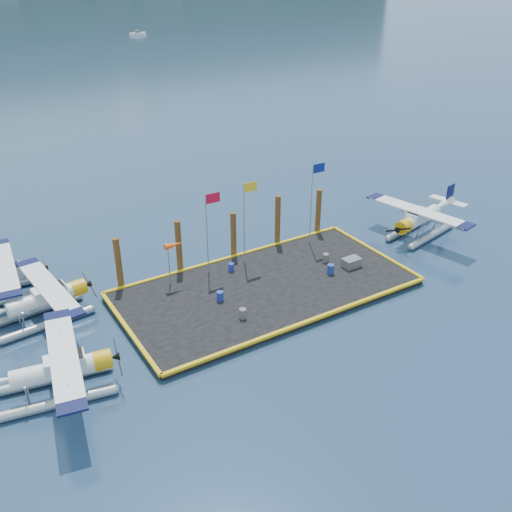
{
  "coord_description": "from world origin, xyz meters",
  "views": [
    {
      "loc": [
        -18.37,
        -28.47,
        20.7
      ],
      "look_at": [
        0.41,
        2.0,
        1.74
      ],
      "focal_mm": 40.0,
      "sensor_mm": 36.0,
      "label": 1
    }
  ],
  "objects": [
    {
      "name": "seaplane_c",
      "position": [
        -15.62,
        8.71,
        1.36
      ],
      "size": [
        7.98,
        8.8,
        3.12
      ],
      "rotation": [
        0.0,
        0.0,
        -1.66
      ],
      "color": "#92999F",
      "rests_on": "ground"
    },
    {
      "name": "piling_3",
      "position": [
        4.5,
        5.4,
        2.15
      ],
      "size": [
        0.44,
        0.44,
        4.3
      ],
      "primitive_type": "cylinder",
      "color": "#472C14",
      "rests_on": "ground"
    },
    {
      "name": "crate",
      "position": [
        6.86,
        -0.9,
        0.73
      ],
      "size": [
        1.31,
        0.87,
        0.66
      ],
      "primitive_type": "cube",
      "color": "#4F4F54",
      "rests_on": "dock"
    },
    {
      "name": "piling_2",
      "position": [
        0.5,
        5.4,
        1.9
      ],
      "size": [
        0.44,
        0.44,
        3.8
      ],
      "primitive_type": "cylinder",
      "color": "#472C14",
      "rests_on": "ground"
    },
    {
      "name": "dock_bumpers",
      "position": [
        0.0,
        0.0,
        0.49
      ],
      "size": [
        20.25,
        10.25,
        0.18
      ],
      "primitive_type": null,
      "color": "#C4980B",
      "rests_on": "dock"
    },
    {
      "name": "drum_3",
      "position": [
        -3.36,
        -2.51,
        0.72
      ],
      "size": [
        0.46,
        0.46,
        0.65
      ],
      "primitive_type": "cylinder",
      "color": "#4F4F54",
      "rests_on": "dock"
    },
    {
      "name": "piling_0",
      "position": [
        -8.5,
        5.4,
        2.0
      ],
      "size": [
        0.44,
        0.44,
        4.0
      ],
      "primitive_type": "cylinder",
      "color": "#472C14",
      "rests_on": "ground"
    },
    {
      "name": "piling_4",
      "position": [
        8.5,
        5.4,
        2.0
      ],
      "size": [
        0.44,
        0.44,
        4.0
      ],
      "primitive_type": "cylinder",
      "color": "#472C14",
      "rests_on": "ground"
    },
    {
      "name": "flagpole_blue",
      "position": [
        6.7,
        3.8,
        4.69
      ],
      "size": [
        1.14,
        0.08,
        6.5
      ],
      "color": "#96979E",
      "rests_on": "dock"
    },
    {
      "name": "seaplane_b",
      "position": [
        -13.74,
        4.46,
        1.35
      ],
      "size": [
        7.96,
        8.78,
        3.11
      ],
      "rotation": [
        0.0,
        0.0,
        -1.47
      ],
      "color": "#92999F",
      "rests_on": "ground"
    },
    {
      "name": "drum_0",
      "position": [
        -3.58,
        0.07,
        0.72
      ],
      "size": [
        0.46,
        0.46,
        0.65
      ],
      "primitive_type": "cylinder",
      "color": "navy",
      "rests_on": "dock"
    },
    {
      "name": "windsock",
      "position": [
        -5.03,
        3.8,
        3.23
      ],
      "size": [
        1.4,
        0.44,
        3.12
      ],
      "color": "#96979E",
      "rests_on": "dock"
    },
    {
      "name": "flagpole_yellow",
      "position": [
        0.7,
        3.8,
        4.51
      ],
      "size": [
        1.14,
        0.08,
        6.2
      ],
      "color": "#96979E",
      "rests_on": "dock"
    },
    {
      "name": "drum_4",
      "position": [
        5.7,
        0.67,
        0.72
      ],
      "size": [
        0.45,
        0.45,
        0.64
      ],
      "primitive_type": "cylinder",
      "color": "#4F4F54",
      "rests_on": "dock"
    },
    {
      "name": "drum_5",
      "position": [
        -0.98,
        3.18,
        0.69
      ],
      "size": [
        0.41,
        0.41,
        0.58
      ],
      "primitive_type": "cylinder",
      "color": "navy",
      "rests_on": "dock"
    },
    {
      "name": "seaplane_a",
      "position": [
        -14.84,
        -3.12,
        1.39
      ],
      "size": [
        8.27,
        9.05,
        3.2
      ],
      "rotation": [
        0.0,
        0.0,
        -1.74
      ],
      "color": "#92999F",
      "rests_on": "ground"
    },
    {
      "name": "flagpole_red",
      "position": [
        -2.29,
        3.8,
        4.4
      ],
      "size": [
        1.14,
        0.08,
        6.0
      ],
      "color": "#96979E",
      "rests_on": "dock"
    },
    {
      "name": "drum_2",
      "position": [
        4.91,
        -0.91,
        0.75
      ],
      "size": [
        0.49,
        0.49,
        0.69
      ],
      "primitive_type": "cylinder",
      "color": "navy",
      "rests_on": "dock"
    },
    {
      "name": "seaplane_d",
      "position": [
        15.41,
        0.8,
        1.43
      ],
      "size": [
        8.55,
        9.29,
        3.29
      ],
      "rotation": [
        0.0,
        0.0,
        1.79
      ],
      "color": "#92999F",
      "rests_on": "ground"
    },
    {
      "name": "piling_1",
      "position": [
        -4.0,
        5.4,
        2.1
      ],
      "size": [
        0.44,
        0.44,
        4.2
      ],
      "primitive_type": "cylinder",
      "color": "#472C14",
      "rests_on": "ground"
    },
    {
      "name": "dock",
      "position": [
        0.0,
        0.0,
        0.2
      ],
      "size": [
        20.0,
        10.0,
        0.4
      ],
      "primitive_type": "cube",
      "color": "black",
      "rests_on": "ground"
    },
    {
      "name": "ground",
      "position": [
        0.0,
        0.0,
        0.0
      ],
      "size": [
        4000.0,
        4000.0,
        0.0
      ],
      "primitive_type": "plane",
      "color": "#192D4B",
      "rests_on": "ground"
    }
  ]
}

